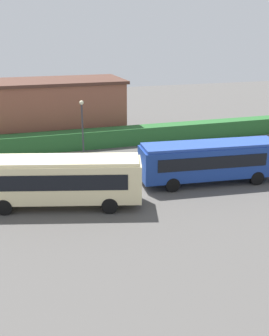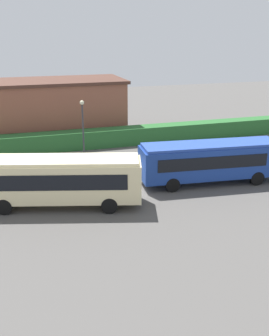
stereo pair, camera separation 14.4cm
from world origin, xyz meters
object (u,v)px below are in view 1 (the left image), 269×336
at_px(bus_blue, 210,160).
at_px(person_right, 223,159).
at_px(lamppost, 82,122).
at_px(bus_cream, 59,179).
at_px(traffic_cone, 119,163).

bearing_deg(bus_blue, person_right, 48.10).
xyz_separation_m(person_right, lamppost, (-9.79, 6.50, 2.20)).
bearing_deg(bus_cream, lamppost, -93.65).
distance_m(bus_cream, lamppost, 10.00).
relative_size(traffic_cone, lamppost, 0.12).
bearing_deg(traffic_cone, lamppost, 127.06).
xyz_separation_m(bus_cream, person_right, (13.10, 2.84, -0.82)).
distance_m(bus_cream, traffic_cone, 8.55).
height_order(bus_cream, lamppost, lamppost).
bearing_deg(traffic_cone, person_right, -24.52).
bearing_deg(person_right, bus_blue, 87.30).
height_order(bus_cream, person_right, bus_cream).
distance_m(person_right, traffic_cone, 8.21).
bearing_deg(bus_cream, traffic_cone, -116.33).
xyz_separation_m(bus_blue, person_right, (2.14, 1.95, -0.73)).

